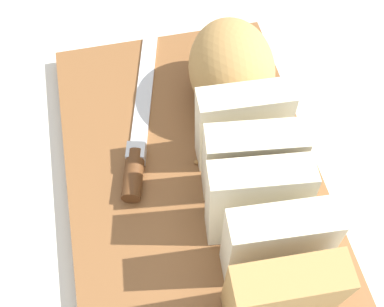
# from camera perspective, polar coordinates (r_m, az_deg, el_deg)

# --- Properties ---
(ground_plane) EXTENTS (3.00, 3.00, 0.00)m
(ground_plane) POSITION_cam_1_polar(r_m,az_deg,el_deg) (0.53, 0.00, -2.89)
(ground_plane) COLOR silver
(cutting_board) EXTENTS (0.41, 0.27, 0.02)m
(cutting_board) POSITION_cam_1_polar(r_m,az_deg,el_deg) (0.52, 0.00, -2.35)
(cutting_board) COLOR brown
(cutting_board) RESTS_ON ground_plane
(bread_loaf) EXTENTS (0.34, 0.13, 0.10)m
(bread_loaf) POSITION_cam_1_polar(r_m,az_deg,el_deg) (0.48, 6.52, 2.10)
(bread_loaf) COLOR tan
(bread_loaf) RESTS_ON cutting_board
(bread_knife) EXTENTS (0.24, 0.08, 0.02)m
(bread_knife) POSITION_cam_1_polar(r_m,az_deg,el_deg) (0.52, -6.60, 0.57)
(bread_knife) COLOR silver
(bread_knife) RESTS_ON cutting_board
(crumb_near_knife) EXTENTS (0.01, 0.01, 0.01)m
(crumb_near_knife) POSITION_cam_1_polar(r_m,az_deg,el_deg) (0.53, 5.44, 0.71)
(crumb_near_knife) COLOR #A8753D
(crumb_near_knife) RESTS_ON cutting_board
(crumb_near_loaf) EXTENTS (0.01, 0.01, 0.01)m
(crumb_near_loaf) POSITION_cam_1_polar(r_m,az_deg,el_deg) (0.52, 0.53, -1.03)
(crumb_near_loaf) COLOR #A8753D
(crumb_near_loaf) RESTS_ON cutting_board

